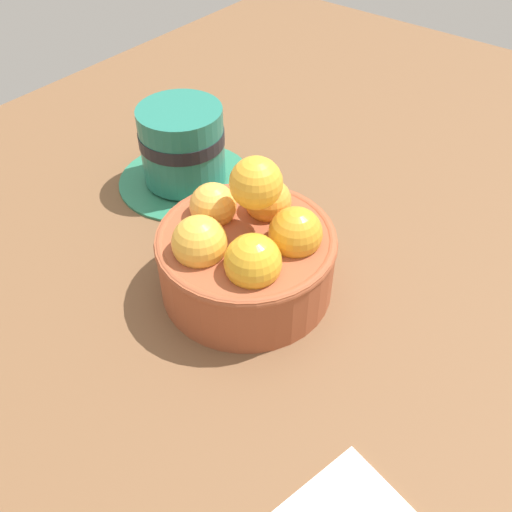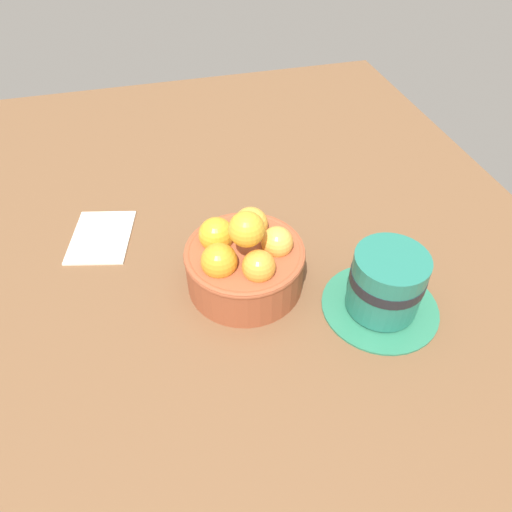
# 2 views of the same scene
# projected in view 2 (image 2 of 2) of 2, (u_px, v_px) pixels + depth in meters

# --- Properties ---
(ground_plane) EXTENTS (1.33, 0.95, 0.04)m
(ground_plane) POSITION_uv_depth(u_px,v_px,m) (246.00, 294.00, 0.65)
(ground_plane) COLOR brown
(terracotta_bowl) EXTENTS (0.16, 0.16, 0.13)m
(terracotta_bowl) POSITION_uv_depth(u_px,v_px,m) (244.00, 260.00, 0.60)
(terracotta_bowl) COLOR #9E4C2D
(terracotta_bowl) RESTS_ON ground_plane
(coffee_cup) EXTENTS (0.15, 0.15, 0.09)m
(coffee_cup) POSITION_uv_depth(u_px,v_px,m) (386.00, 285.00, 0.57)
(coffee_cup) COLOR #2B7857
(coffee_cup) RESTS_ON ground_plane
(folded_napkin) EXTENTS (0.13, 0.11, 0.01)m
(folded_napkin) POSITION_uv_depth(u_px,v_px,m) (101.00, 236.00, 0.70)
(folded_napkin) COLOR white
(folded_napkin) RESTS_ON ground_plane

